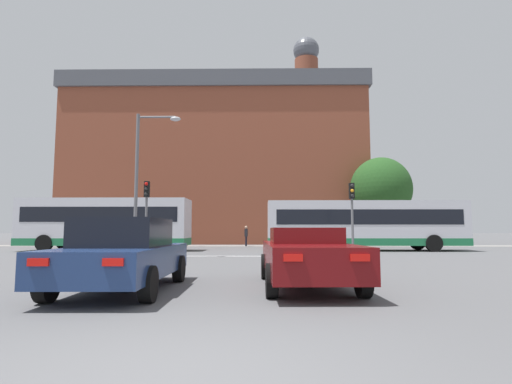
{
  "coord_description": "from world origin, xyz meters",
  "views": [
    {
      "loc": [
        0.72,
        -3.45,
        1.24
      ],
      "look_at": [
        0.36,
        23.2,
        3.83
      ],
      "focal_mm": 28.0,
      "sensor_mm": 36.0,
      "label": 1
    }
  ],
  "objects_px": {
    "bus_crossing_lead": "(364,224)",
    "traffic_light_far_left": "(187,214)",
    "bus_crossing_trailing": "(106,223)",
    "car_saloon_left": "(124,254)",
    "pedestrian_waiting": "(160,233)",
    "traffic_light_near_right": "(352,206)",
    "street_lamp_junction": "(145,168)",
    "traffic_light_near_left": "(146,205)",
    "pedestrian_walking_west": "(246,234)",
    "pedestrian_walking_east": "(172,233)",
    "car_roadster_right": "(306,256)"
  },
  "relations": [
    {
      "from": "pedestrian_waiting",
      "to": "bus_crossing_trailing",
      "type": "bearing_deg",
      "value": 20.45
    },
    {
      "from": "bus_crossing_lead",
      "to": "car_roadster_right",
      "type": "bearing_deg",
      "value": 161.26
    },
    {
      "from": "bus_crossing_trailing",
      "to": "traffic_light_near_right",
      "type": "bearing_deg",
      "value": -107.81
    },
    {
      "from": "traffic_light_far_left",
      "to": "pedestrian_waiting",
      "type": "relative_size",
      "value": 2.08
    },
    {
      "from": "bus_crossing_lead",
      "to": "traffic_light_near_left",
      "type": "relative_size",
      "value": 3.23
    },
    {
      "from": "car_roadster_right",
      "to": "car_saloon_left",
      "type": "bearing_deg",
      "value": -171.94
    },
    {
      "from": "pedestrian_waiting",
      "to": "street_lamp_junction",
      "type": "bearing_deg",
      "value": 39.63
    },
    {
      "from": "street_lamp_junction",
      "to": "traffic_light_far_left",
      "type": "bearing_deg",
      "value": 91.74
    },
    {
      "from": "traffic_light_far_left",
      "to": "street_lamp_junction",
      "type": "distance_m",
      "value": 13.46
    },
    {
      "from": "car_saloon_left",
      "to": "bus_crossing_trailing",
      "type": "distance_m",
      "value": 17.78
    },
    {
      "from": "bus_crossing_lead",
      "to": "traffic_light_near_right",
      "type": "xyz_separation_m",
      "value": [
        -1.85,
        -4.86,
        0.84
      ]
    },
    {
      "from": "car_saloon_left",
      "to": "car_roadster_right",
      "type": "relative_size",
      "value": 0.96
    },
    {
      "from": "car_saloon_left",
      "to": "traffic_light_near_left",
      "type": "bearing_deg",
      "value": 103.13
    },
    {
      "from": "traffic_light_near_left",
      "to": "pedestrian_waiting",
      "type": "bearing_deg",
      "value": 101.47
    },
    {
      "from": "traffic_light_near_right",
      "to": "pedestrian_walking_west",
      "type": "distance_m",
      "value": 13.4
    },
    {
      "from": "traffic_light_near_left",
      "to": "pedestrian_waiting",
      "type": "distance_m",
      "value": 13.74
    },
    {
      "from": "bus_crossing_lead",
      "to": "street_lamp_junction",
      "type": "height_order",
      "value": "street_lamp_junction"
    },
    {
      "from": "traffic_light_near_right",
      "to": "bus_crossing_trailing",
      "type": "bearing_deg",
      "value": 162.19
    },
    {
      "from": "bus_crossing_lead",
      "to": "traffic_light_far_left",
      "type": "height_order",
      "value": "traffic_light_far_left"
    },
    {
      "from": "bus_crossing_trailing",
      "to": "traffic_light_near_right",
      "type": "height_order",
      "value": "traffic_light_near_right"
    },
    {
      "from": "bus_crossing_trailing",
      "to": "traffic_light_far_left",
      "type": "bearing_deg",
      "value": -26.9
    },
    {
      "from": "traffic_light_near_left",
      "to": "pedestrian_walking_east",
      "type": "height_order",
      "value": "traffic_light_near_left"
    },
    {
      "from": "bus_crossing_trailing",
      "to": "traffic_light_far_left",
      "type": "xyz_separation_m",
      "value": [
        3.7,
        7.3,
        0.83
      ]
    },
    {
      "from": "car_saloon_left",
      "to": "pedestrian_waiting",
      "type": "xyz_separation_m",
      "value": [
        -5.65,
        24.95,
        0.32
      ]
    },
    {
      "from": "bus_crossing_trailing",
      "to": "traffic_light_near_left",
      "type": "bearing_deg",
      "value": -141.17
    },
    {
      "from": "car_saloon_left",
      "to": "pedestrian_waiting",
      "type": "bearing_deg",
      "value": 101.67
    },
    {
      "from": "car_saloon_left",
      "to": "pedestrian_walking_east",
      "type": "xyz_separation_m",
      "value": [
        -4.58,
        24.78,
        0.3
      ]
    },
    {
      "from": "street_lamp_junction",
      "to": "car_saloon_left",
      "type": "bearing_deg",
      "value": -75.32
    },
    {
      "from": "pedestrian_waiting",
      "to": "traffic_light_near_left",
      "type": "bearing_deg",
      "value": 39.73
    },
    {
      "from": "pedestrian_waiting",
      "to": "pedestrian_walking_west",
      "type": "bearing_deg",
      "value": 109.1
    },
    {
      "from": "car_roadster_right",
      "to": "traffic_light_near_right",
      "type": "bearing_deg",
      "value": 70.55
    },
    {
      "from": "traffic_light_far_left",
      "to": "pedestrian_walking_east",
      "type": "xyz_separation_m",
      "value": [
        -1.47,
        1.09,
        -1.49
      ]
    },
    {
      "from": "bus_crossing_trailing",
      "to": "street_lamp_junction",
      "type": "height_order",
      "value": "street_lamp_junction"
    },
    {
      "from": "bus_crossing_lead",
      "to": "car_saloon_left",
      "type": "bearing_deg",
      "value": 150.84
    },
    {
      "from": "traffic_light_far_left",
      "to": "pedestrian_waiting",
      "type": "xyz_separation_m",
      "value": [
        -2.53,
        1.25,
        -1.48
      ]
    },
    {
      "from": "bus_crossing_lead",
      "to": "pedestrian_walking_east",
      "type": "distance_m",
      "value": 16.09
    },
    {
      "from": "car_roadster_right",
      "to": "traffic_light_near_right",
      "type": "xyz_separation_m",
      "value": [
        3.58,
        11.15,
        1.8
      ]
    },
    {
      "from": "traffic_light_near_right",
      "to": "pedestrian_waiting",
      "type": "distance_m",
      "value": 18.61
    },
    {
      "from": "car_roadster_right",
      "to": "traffic_light_near_left",
      "type": "xyz_separation_m",
      "value": [
        -6.8,
        10.9,
        1.85
      ]
    },
    {
      "from": "pedestrian_walking_west",
      "to": "traffic_light_far_left",
      "type": "bearing_deg",
      "value": 96.81
    },
    {
      "from": "car_roadster_right",
      "to": "traffic_light_far_left",
      "type": "distance_m",
      "value": 24.14
    },
    {
      "from": "traffic_light_far_left",
      "to": "street_lamp_junction",
      "type": "bearing_deg",
      "value": -88.26
    },
    {
      "from": "car_saloon_left",
      "to": "street_lamp_junction",
      "type": "xyz_separation_m",
      "value": [
        -2.71,
        10.35,
        3.46
      ]
    },
    {
      "from": "bus_crossing_trailing",
      "to": "pedestrian_waiting",
      "type": "height_order",
      "value": "bus_crossing_trailing"
    },
    {
      "from": "bus_crossing_trailing",
      "to": "traffic_light_near_left",
      "type": "relative_size",
      "value": 2.75
    },
    {
      "from": "traffic_light_near_right",
      "to": "pedestrian_walking_east",
      "type": "relative_size",
      "value": 2.04
    },
    {
      "from": "car_roadster_right",
      "to": "bus_crossing_trailing",
      "type": "distance_m",
      "value": 19.05
    },
    {
      "from": "traffic_light_far_left",
      "to": "street_lamp_junction",
      "type": "xyz_separation_m",
      "value": [
        0.41,
        -13.35,
        1.67
      ]
    },
    {
      "from": "car_saloon_left",
      "to": "traffic_light_near_left",
      "type": "height_order",
      "value": "traffic_light_near_left"
    },
    {
      "from": "car_roadster_right",
      "to": "pedestrian_walking_east",
      "type": "relative_size",
      "value": 2.7
    }
  ]
}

